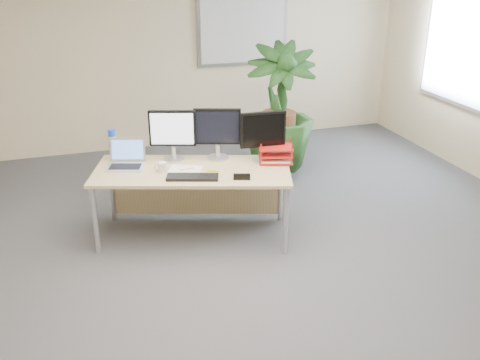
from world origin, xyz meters
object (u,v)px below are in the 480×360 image
object	(u,v)px
floor_plant	(279,119)
monitor_left	(173,132)
monitor_right	(217,131)
desk	(194,180)
laptop	(126,160)

from	to	relation	value
floor_plant	monitor_left	distance (m)	1.66
floor_plant	monitor_right	world-z (taller)	floor_plant
desk	floor_plant	distance (m)	1.65
monitor_left	laptop	bearing A→B (deg)	-178.56
desk	monitor_right	xyz separation A→B (m)	(0.27, 0.11, 0.43)
desk	monitor_left	distance (m)	0.49
desk	monitor_left	size ratio (longest dim) A/B	3.96
laptop	monitor_right	bearing A→B (deg)	-5.06
desk	laptop	world-z (taller)	laptop
monitor_right	desk	bearing A→B (deg)	-158.83
desk	monitor_right	distance (m)	0.52
desk	laptop	bearing A→B (deg)	163.04
monitor_left	laptop	world-z (taller)	monitor_left
floor_plant	monitor_left	world-z (taller)	floor_plant
floor_plant	desk	bearing A→B (deg)	-140.89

